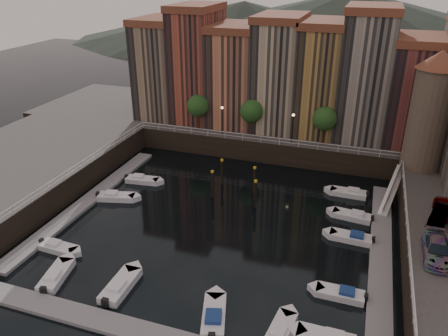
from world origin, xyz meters
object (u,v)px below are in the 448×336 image
(gangway, at_px, (392,188))
(car_b, at_px, (440,215))
(boat_left_3, at_px, (142,180))
(car_c, at_px, (437,251))
(corner_tower, at_px, (431,109))
(car_a, at_px, (442,209))
(boat_left_0, at_px, (58,247))
(mooring_pilings, at_px, (236,183))
(boat_left_2, at_px, (116,197))

(gangway, bearing_deg, car_b, -64.01)
(boat_left_3, relative_size, car_c, 0.87)
(corner_tower, xyz_separation_m, car_a, (1.25, -11.35, -6.52))
(corner_tower, bearing_deg, boat_left_3, -164.41)
(boat_left_0, height_order, car_a, car_a)
(mooring_pilings, bearing_deg, corner_tower, 22.79)
(car_a, height_order, car_b, car_a)
(corner_tower, relative_size, boat_left_0, 3.30)
(gangway, distance_m, boat_left_0, 36.60)
(boat_left_3, bearing_deg, car_a, -10.76)
(corner_tower, relative_size, car_c, 2.68)
(boat_left_0, relative_size, car_c, 0.81)
(boat_left_3, bearing_deg, corner_tower, 8.57)
(boat_left_0, bearing_deg, boat_left_3, 90.51)
(corner_tower, distance_m, boat_left_3, 35.36)
(boat_left_3, xyz_separation_m, car_a, (33.97, -2.22, 3.34))
(boat_left_0, height_order, boat_left_2, boat_left_2)
(boat_left_0, distance_m, car_a, 37.27)
(mooring_pilings, height_order, boat_left_2, mooring_pilings)
(gangway, distance_m, car_c, 14.83)
(gangway, bearing_deg, car_a, -58.75)
(corner_tower, relative_size, mooring_pilings, 2.39)
(boat_left_2, distance_m, boat_left_3, 5.03)
(gangway, distance_m, boat_left_3, 30.21)
(boat_left_3, distance_m, car_c, 34.42)
(boat_left_3, height_order, car_a, car_a)
(boat_left_0, xyz_separation_m, car_a, (34.64, 13.34, 3.36))
(boat_left_0, distance_m, boat_left_3, 15.58)
(car_a, bearing_deg, boat_left_2, -171.14)
(boat_left_2, relative_size, car_a, 1.18)
(mooring_pilings, height_order, boat_left_3, mooring_pilings)
(car_b, xyz_separation_m, car_c, (-0.89, -6.40, 0.09))
(mooring_pilings, relative_size, car_a, 1.45)
(mooring_pilings, xyz_separation_m, car_c, (20.53, -10.32, 2.10))
(car_c, bearing_deg, car_a, 81.59)
(boat_left_3, distance_m, car_b, 34.05)
(gangway, xyz_separation_m, car_c, (3.01, -14.40, 1.83))
(corner_tower, height_order, boat_left_3, corner_tower)
(mooring_pilings, height_order, car_c, car_c)
(mooring_pilings, relative_size, car_b, 1.45)
(boat_left_2, height_order, car_c, car_c)
(boat_left_3, height_order, car_c, car_c)
(gangway, distance_m, mooring_pilings, 17.99)
(boat_left_3, bearing_deg, car_b, -12.74)
(car_a, xyz_separation_m, car_c, (-1.14, -7.56, 0.07))
(boat_left_3, bearing_deg, mooring_pilings, -4.49)
(corner_tower, distance_m, mooring_pilings, 23.74)
(boat_left_0, relative_size, car_b, 1.05)
(mooring_pilings, distance_m, boat_left_3, 12.37)
(boat_left_0, height_order, car_c, car_c)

